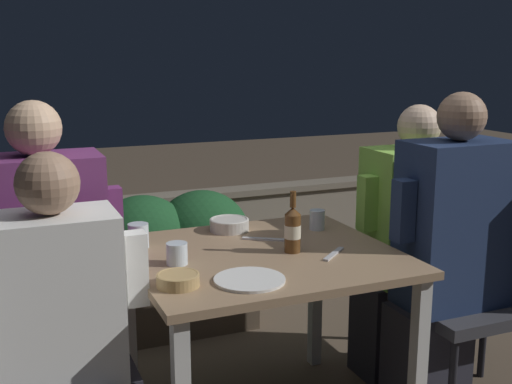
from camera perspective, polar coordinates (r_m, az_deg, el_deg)
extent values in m
cube|color=gray|center=(4.07, -8.75, -4.75)|extent=(9.00, 0.14, 0.56)
cube|color=#706656|center=(3.99, -8.89, -0.60)|extent=(9.00, 0.18, 0.04)
cube|color=#937556|center=(2.43, 0.61, -5.72)|extent=(0.98, 0.89, 0.03)
cube|color=silver|center=(2.47, 14.19, -14.99)|extent=(0.05, 0.05, 0.70)
cube|color=silver|center=(2.79, -11.22, -11.49)|extent=(0.05, 0.05, 0.70)
cube|color=silver|center=(3.07, 5.29, -9.07)|extent=(0.05, 0.05, 0.70)
cube|color=brown|center=(3.49, -9.83, -10.20)|extent=(1.16, 0.36, 0.28)
ellipsoid|color=#194723|center=(3.32, -15.47, -5.01)|extent=(0.52, 0.47, 0.50)
ellipsoid|color=#194723|center=(3.37, -10.05, -4.48)|extent=(0.52, 0.47, 0.50)
ellipsoid|color=#194723|center=(3.45, -4.85, -3.94)|extent=(0.52, 0.47, 0.50)
cube|color=white|center=(2.09, -17.38, -9.05)|extent=(0.39, 0.26, 0.53)
cube|color=white|center=(2.10, -10.66, -6.70)|extent=(0.07, 0.07, 0.24)
sphere|color=#99755B|center=(1.99, -18.05, 0.74)|extent=(0.19, 0.19, 0.19)
cube|color=#333338|center=(2.52, -19.52, -12.66)|extent=(0.46, 0.46, 0.05)
cylinder|color=black|center=(2.81, -15.27, -14.85)|extent=(0.03, 0.03, 0.41)
cube|color=#6B2D66|center=(2.40, -18.46, -4.75)|extent=(0.43, 0.26, 0.66)
cube|color=#6B2D66|center=(2.40, -12.65, -2.39)|extent=(0.07, 0.07, 0.24)
sphere|color=tan|center=(2.31, -19.17, 5.39)|extent=(0.19, 0.19, 0.19)
cube|color=#333338|center=(2.84, 17.85, -9.66)|extent=(0.46, 0.46, 0.05)
cube|color=#333338|center=(2.88, 21.31, -3.64)|extent=(0.06, 0.46, 0.52)
cylinder|color=black|center=(2.96, 11.99, -13.23)|extent=(0.03, 0.03, 0.41)
cylinder|color=black|center=(3.18, 18.00, -11.67)|extent=(0.03, 0.03, 0.41)
cube|color=#282833|center=(2.82, 14.86, -14.14)|extent=(0.29, 0.23, 0.46)
cube|color=navy|center=(2.68, 17.22, -2.77)|extent=(0.42, 0.26, 0.67)
cube|color=navy|center=(2.51, 12.95, -1.63)|extent=(0.07, 0.07, 0.24)
sphere|color=#99755B|center=(2.61, 17.82, 6.41)|extent=(0.19, 0.19, 0.19)
cube|color=#333338|center=(3.10, 14.64, -7.55)|extent=(0.46, 0.46, 0.05)
cube|color=#333338|center=(3.15, 17.87, -2.08)|extent=(0.06, 0.46, 0.52)
cylinder|color=black|center=(2.93, 13.62, -13.53)|extent=(0.03, 0.03, 0.41)
cylinder|color=black|center=(3.17, 19.55, -11.90)|extent=(0.03, 0.03, 0.41)
cylinder|color=black|center=(3.23, 9.40, -10.85)|extent=(0.03, 0.03, 0.41)
cylinder|color=black|center=(3.45, 15.08, -9.61)|extent=(0.03, 0.03, 0.41)
cube|color=#282833|center=(3.08, 11.86, -11.61)|extent=(0.31, 0.23, 0.46)
cube|color=#8CCC4C|center=(2.97, 13.90, -1.87)|extent=(0.44, 0.26, 0.60)
cube|color=#8CCC4C|center=(2.81, 9.88, -0.97)|extent=(0.07, 0.07, 0.24)
sphere|color=beige|center=(2.90, 14.30, 5.69)|extent=(0.19, 0.19, 0.19)
cylinder|color=brown|center=(2.42, 3.27, -3.69)|extent=(0.06, 0.06, 0.15)
cylinder|color=beige|center=(2.42, 3.27, -3.52)|extent=(0.06, 0.06, 0.05)
cone|color=brown|center=(2.40, 3.29, -1.69)|extent=(0.06, 0.06, 0.03)
cylinder|color=brown|center=(2.38, 3.31, -0.65)|extent=(0.02, 0.02, 0.06)
cylinder|color=white|center=(2.13, -0.58, -7.80)|extent=(0.24, 0.24, 0.01)
cylinder|color=tan|center=(2.10, -6.94, -7.78)|extent=(0.14, 0.14, 0.04)
torus|color=tan|center=(2.09, -6.96, -7.36)|extent=(0.14, 0.14, 0.01)
cylinder|color=beige|center=(2.72, -2.39, -2.93)|extent=(0.17, 0.17, 0.05)
torus|color=beige|center=(2.71, -2.40, -2.51)|extent=(0.17, 0.17, 0.01)
cylinder|color=silver|center=(2.74, 5.46, -2.47)|extent=(0.07, 0.07, 0.08)
cylinder|color=silver|center=(2.30, -7.04, -5.46)|extent=(0.08, 0.08, 0.08)
cylinder|color=silver|center=(2.51, -10.41, -3.85)|extent=(0.08, 0.08, 0.10)
cube|color=silver|center=(2.58, 0.65, -4.21)|extent=(0.15, 0.11, 0.01)
cube|color=silver|center=(2.41, 6.92, -5.48)|extent=(0.14, 0.12, 0.01)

